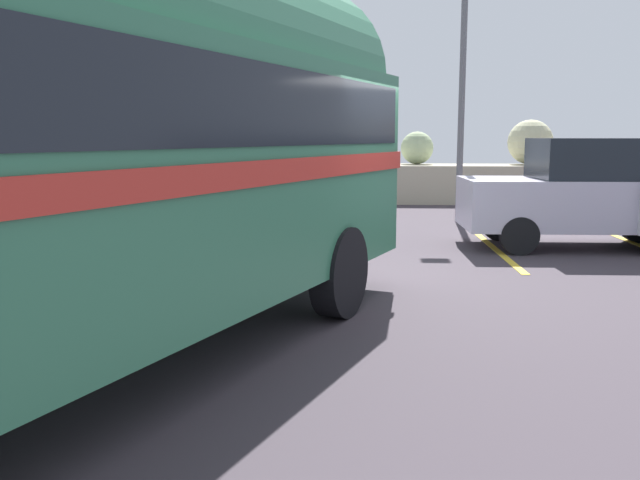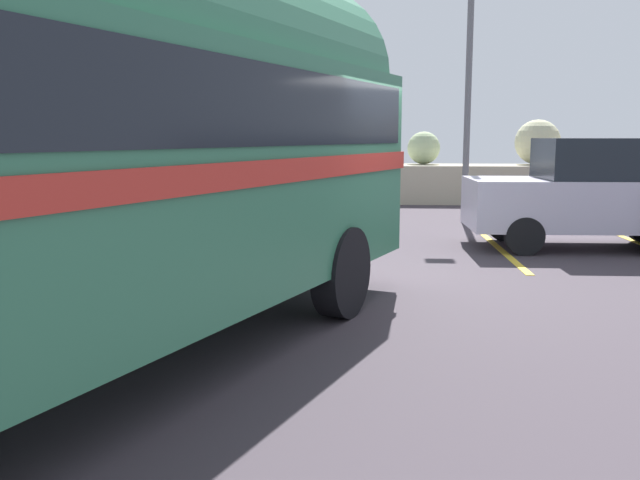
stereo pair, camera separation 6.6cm
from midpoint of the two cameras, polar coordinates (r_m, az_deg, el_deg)
ground at (r=8.17m, az=0.26°, el=-4.68°), size 32.00×26.00×0.02m
breakwater at (r=19.80m, az=3.54°, el=5.24°), size 31.36×2.02×2.44m
vintage_coach at (r=5.37m, az=-21.17°, el=9.69°), size 5.33×8.87×3.70m
parked_car_nearest at (r=12.32m, az=21.70°, el=3.79°), size 4.13×1.79×1.86m
lamp_post at (r=15.42m, az=11.52°, el=13.48°), size 0.93×0.46×5.65m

